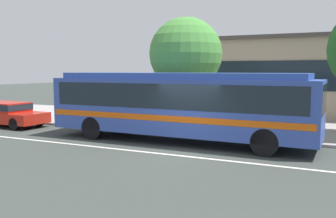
{
  "coord_description": "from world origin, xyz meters",
  "views": [
    {
      "loc": [
        5.35,
        -12.75,
        3.04
      ],
      "look_at": [
        -1.78,
        2.25,
        1.3
      ],
      "focal_mm": 39.94,
      "sensor_mm": 36.0,
      "label": 1
    }
  ],
  "objects": [
    {
      "name": "ground_plane",
      "position": [
        0.0,
        0.0,
        0.0
      ],
      "size": [
        120.0,
        120.0,
        0.0
      ],
      "primitive_type": "plane",
      "color": "#363C38"
    },
    {
      "name": "pedestrian_walking_along_curb",
      "position": [
        -0.27,
        4.78,
        1.05
      ],
      "size": [
        0.45,
        0.45,
        1.6
      ],
      "color": "#39332E",
      "rests_on": "sidewalk_slab"
    },
    {
      "name": "lane_stripe_center",
      "position": [
        0.0,
        -0.8,
        0.0
      ],
      "size": [
        56.0,
        0.16,
        0.01
      ],
      "primitive_type": "cube",
      "color": "silver",
      "rests_on": "ground_plane"
    },
    {
      "name": "sedan_behind_bus",
      "position": [
        -11.28,
        1.69,
        0.73
      ],
      "size": [
        4.65,
        2.03,
        1.29
      ],
      "color": "red",
      "rests_on": "ground_plane"
    },
    {
      "name": "transit_bus",
      "position": [
        -0.96,
        1.57,
        1.7
      ],
      "size": [
        11.4,
        2.69,
        2.92
      ],
      "color": "#314BA5",
      "rests_on": "ground_plane"
    },
    {
      "name": "street_tree_near_stop",
      "position": [
        -2.09,
        5.0,
        3.85
      ],
      "size": [
        3.72,
        3.72,
        5.6
      ],
      "color": "brown",
      "rests_on": "sidewalk_slab"
    },
    {
      "name": "sidewalk_slab",
      "position": [
        0.0,
        6.92,
        0.06
      ],
      "size": [
        60.0,
        8.0,
        0.12
      ],
      "primitive_type": "cube",
      "color": "#999290",
      "rests_on": "ground_plane"
    },
    {
      "name": "station_building",
      "position": [
        0.88,
        13.49,
        2.6
      ],
      "size": [
        15.27,
        6.55,
        5.17
      ],
      "color": "tan",
      "rests_on": "ground_plane"
    },
    {
      "name": "pedestrian_waiting_near_sign",
      "position": [
        3.54,
        3.46,
        1.09
      ],
      "size": [
        0.35,
        0.35,
        1.66
      ],
      "color": "slate",
      "rests_on": "sidewalk_slab"
    }
  ]
}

